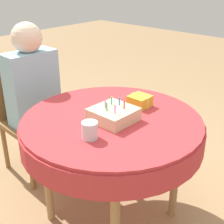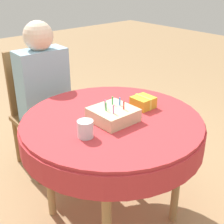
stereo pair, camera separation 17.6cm
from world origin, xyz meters
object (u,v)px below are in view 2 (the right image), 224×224
at_px(person, 44,85).
at_px(birthday_cake, 113,114).
at_px(drinking_glass, 85,129).
at_px(chair, 41,107).
at_px(gift_box, 143,102).

distance_m(person, birthday_cake, 0.82).
relative_size(person, birthday_cake, 5.23).
bearing_deg(drinking_glass, chair, 74.93).
xyz_separation_m(person, birthday_cake, (-0.03, -0.82, 0.06)).
distance_m(person, drinking_glass, 0.91).
bearing_deg(chair, drinking_glass, -102.55).
height_order(person, gift_box, person).
bearing_deg(chair, birthday_cake, -89.50).
height_order(birthday_cake, drinking_glass, birthday_cake).
relative_size(chair, birthday_cake, 4.18).
distance_m(birthday_cake, gift_box, 0.26).
xyz_separation_m(chair, person, (-0.00, -0.10, 0.22)).
bearing_deg(gift_box, drinking_glass, -172.72).
distance_m(drinking_glass, gift_box, 0.49).
distance_m(person, gift_box, 0.84).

